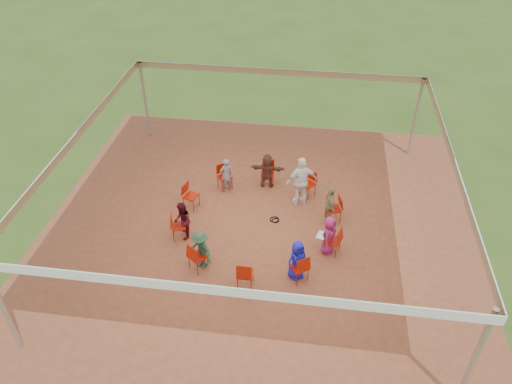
# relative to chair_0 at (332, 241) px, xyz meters

# --- Properties ---
(ground) EXTENTS (80.00, 80.00, 0.00)m
(ground) POSITION_rel_chair_0_xyz_m (-2.24, 0.74, -0.45)
(ground) COLOR #325019
(ground) RESTS_ON ground
(dirt_patch) EXTENTS (13.00, 13.00, 0.00)m
(dirt_patch) POSITION_rel_chair_0_xyz_m (-2.24, 0.74, -0.44)
(dirt_patch) COLOR brown
(dirt_patch) RESTS_ON ground
(tent) EXTENTS (10.33, 10.33, 3.00)m
(tent) POSITION_rel_chair_0_xyz_m (-2.24, 0.74, 1.92)
(tent) COLOR #B2B2B7
(tent) RESTS_ON ground
(chair_0) EXTENTS (0.55, 0.54, 0.90)m
(chair_0) POSITION_rel_chair_0_xyz_m (0.00, 0.00, 0.00)
(chair_0) COLOR #9F1504
(chair_0) RESTS_ON ground
(chair_1) EXTENTS (0.55, 0.53, 0.90)m
(chair_1) POSITION_rel_chair_0_xyz_m (0.01, 1.46, 0.00)
(chair_1) COLOR #9F1504
(chair_1) RESTS_ON ground
(chair_2) EXTENTS (0.60, 0.60, 0.90)m
(chair_2) POSITION_rel_chair_0_xyz_m (-0.84, 2.65, 0.00)
(chair_2) COLOR #9F1504
(chair_2) RESTS_ON ground
(chair_3) EXTENTS (0.42, 0.44, 0.90)m
(chair_3) POSITION_rel_chair_0_xyz_m (-2.23, 3.10, 0.00)
(chair_3) COLOR #9F1504
(chair_3) RESTS_ON ground
(chair_4) EXTENTS (0.60, 0.60, 0.90)m
(chair_4) POSITION_rel_chair_0_xyz_m (-3.62, 2.66, 0.00)
(chair_4) COLOR #9F1504
(chair_4) RESTS_ON ground
(chair_5) EXTENTS (0.55, 0.54, 0.90)m
(chair_5) POSITION_rel_chair_0_xyz_m (-4.48, 1.48, 0.00)
(chair_5) COLOR #9F1504
(chair_5) RESTS_ON ground
(chair_6) EXTENTS (0.55, 0.53, 0.90)m
(chair_6) POSITION_rel_chair_0_xyz_m (-4.49, 0.03, 0.00)
(chair_6) COLOR #9F1504
(chair_6) RESTS_ON ground
(chair_7) EXTENTS (0.60, 0.60, 0.90)m
(chair_7) POSITION_rel_chair_0_xyz_m (-3.64, -1.16, 0.00)
(chair_7) COLOR #9F1504
(chair_7) RESTS_ON ground
(chair_8) EXTENTS (0.42, 0.44, 0.90)m
(chair_8) POSITION_rel_chair_0_xyz_m (-2.26, -1.62, 0.00)
(chair_8) COLOR #9F1504
(chair_8) RESTS_ON ground
(chair_9) EXTENTS (0.60, 0.60, 0.90)m
(chair_9) POSITION_rel_chair_0_xyz_m (-0.86, -1.18, 0.00)
(chair_9) COLOR #9F1504
(chair_9) RESTS_ON ground
(person_seated_0) EXTENTS (0.51, 0.68, 1.23)m
(person_seated_0) POSITION_rel_chair_0_xyz_m (-0.11, 0.04, 0.17)
(person_seated_0) COLOR #91205F
(person_seated_0) RESTS_ON ground
(person_seated_1) EXTENTS (0.57, 0.80, 1.23)m
(person_seated_1) POSITION_rel_chair_0_xyz_m (-0.11, 1.42, 0.17)
(person_seated_1) COLOR #93835F
(person_seated_1) RESTS_ON ground
(person_seated_2) EXTENTS (1.14, 0.43, 1.23)m
(person_seated_2) POSITION_rel_chair_0_xyz_m (-2.23, 2.98, 0.17)
(person_seated_2) COLOR brown
(person_seated_2) RESTS_ON ground
(person_seated_3) EXTENTS (0.54, 0.50, 1.23)m
(person_seated_3) POSITION_rel_chair_0_xyz_m (-3.55, 2.56, 0.17)
(person_seated_3) COLOR slate
(person_seated_3) RESTS_ON ground
(person_seated_4) EXTENTS (0.51, 0.67, 1.23)m
(person_seated_4) POSITION_rel_chair_0_xyz_m (-4.38, 0.06, 0.17)
(person_seated_4) COLOR #3E0B17
(person_seated_4) RESTS_ON ground
(person_seated_5) EXTENTS (0.87, 0.79, 1.23)m
(person_seated_5) POSITION_rel_chair_0_xyz_m (-3.57, -1.06, 0.17)
(person_seated_5) COLOR #294B36
(person_seated_5) RESTS_ON ground
(person_seated_6) EXTENTS (0.69, 0.62, 1.23)m
(person_seated_6) POSITION_rel_chair_0_xyz_m (-0.93, -1.08, 0.17)
(person_seated_6) COLOR #1A1AB6
(person_seated_6) RESTS_ON ground
(standing_person) EXTENTS (1.14, 0.89, 1.74)m
(standing_person) POSITION_rel_chair_0_xyz_m (-1.05, 2.17, 0.43)
(standing_person) COLOR white
(standing_person) RESTS_ON ground
(cable_coil) EXTENTS (0.33, 0.33, 0.03)m
(cable_coil) POSITION_rel_chair_0_xyz_m (-1.77, 1.20, -0.43)
(cable_coil) COLOR black
(cable_coil) RESTS_ON ground
(laptop) EXTENTS (0.37, 0.42, 0.24)m
(laptop) POSITION_rel_chair_0_xyz_m (-0.26, 0.09, 0.14)
(laptop) COLOR #B7B7BC
(laptop) RESTS_ON ground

